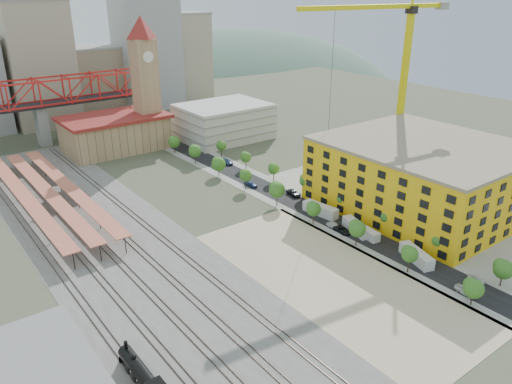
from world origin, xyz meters
TOP-DOWN VIEW (x-y plane):
  - ground at (0.00, 0.00)m, footprint 400.00×400.00m
  - ballast_strip at (-36.00, 17.50)m, footprint 36.00×165.00m
  - dirt_lot at (-4.00, -31.50)m, footprint 28.00×67.00m
  - street_asphalt at (16.00, 15.00)m, footprint 12.00×170.00m
  - sidewalk_west at (10.50, 15.00)m, footprint 3.00×170.00m
  - sidewalk_east at (21.50, 15.00)m, footprint 3.00×170.00m
  - construction_pad at (45.00, -20.00)m, footprint 50.00×90.00m
  - rail_tracks at (-37.80, 17.50)m, footprint 26.56×160.00m
  - platform_canopies at (-41.00, 45.00)m, footprint 16.00×80.00m
  - station_hall at (-5.00, 82.00)m, footprint 38.00×24.00m
  - clock_tower at (8.00, 79.99)m, footprint 12.00×12.00m
  - parking_garage at (36.00, 70.00)m, footprint 34.00×26.00m
  - truss_bridge at (-25.00, 105.00)m, footprint 94.00×9.60m
  - construction_building at (42.00, -20.00)m, footprint 44.60×50.60m
  - street_trees at (16.00, 5.00)m, footprint 15.40×124.40m
  - skyline at (7.47, 142.31)m, footprint 133.00×46.00m
  - distant_hills at (45.28, 260.00)m, footprint 647.00×264.00m
  - locomotive at (-50.00, -37.63)m, footprint 2.60×20.08m
  - tower_crane at (59.31, 6.00)m, footprint 56.87×9.20m
  - site_trailer_a at (16.00, -38.11)m, footprint 5.63×10.24m
  - site_trailer_b at (16.00, -22.91)m, footprint 3.15×8.79m
  - site_trailer_c at (16.00, -20.04)m, footprint 4.96×9.96m
  - site_trailer_d at (16.00, -7.00)m, footprint 4.09×10.71m
  - car_0 at (13.00, -52.30)m, footprint 2.47×4.87m
  - car_1 at (13.00, -15.13)m, footprint 1.47×4.12m
  - car_2 at (13.00, -18.08)m, footprint 2.74×5.23m
  - car_3 at (13.00, 20.84)m, footprint 2.68×5.09m
  - car_4 at (19.00, -51.18)m, footprint 1.99×3.97m
  - car_5 at (19.00, -17.04)m, footprint 1.65×4.15m
  - car_6 at (19.00, 7.41)m, footprint 3.16×5.66m
  - car_7 at (19.00, 42.80)m, footprint 2.43×5.52m

SIDE VIEW (x-z plane):
  - distant_hills at x=45.28m, z-range -193.04..33.96m
  - ground at x=0.00m, z-range 0.00..0.00m
  - street_trees at x=16.00m, z-range -4.00..4.00m
  - sidewalk_west at x=10.50m, z-range 0.00..0.04m
  - sidewalk_east at x=21.50m, z-range 0.00..0.04m
  - ballast_strip at x=-36.00m, z-range 0.00..0.06m
  - dirt_lot at x=-4.00m, z-range 0.00..0.06m
  - street_asphalt at x=16.00m, z-range 0.00..0.06m
  - construction_pad at x=45.00m, z-range 0.00..0.06m
  - rail_tracks at x=-37.80m, z-range 0.06..0.24m
  - car_4 at x=19.00m, z-range 0.00..1.30m
  - car_5 at x=19.00m, z-range 0.00..1.34m
  - car_1 at x=13.00m, z-range 0.00..1.36m
  - car_2 at x=13.00m, z-range 0.00..1.40m
  - car_3 at x=13.00m, z-range 0.00..1.41m
  - car_6 at x=19.00m, z-range 0.00..1.50m
  - car_7 at x=19.00m, z-range 0.00..1.58m
  - car_0 at x=13.00m, z-range 0.00..1.59m
  - site_trailer_b at x=16.00m, z-range 0.00..2.35m
  - site_trailer_c at x=16.00m, z-range 0.00..2.64m
  - site_trailer_a at x=16.00m, z-range 0.00..2.72m
  - site_trailer_d at x=16.00m, z-range 0.00..2.86m
  - locomotive at x=-50.00m, z-range -0.64..4.38m
  - platform_canopies at x=-41.00m, z-range 1.93..6.06m
  - station_hall at x=-5.00m, z-range 0.12..13.22m
  - parking_garage at x=36.00m, z-range 0.00..14.00m
  - construction_building at x=42.00m, z-range 0.01..18.81m
  - truss_bridge at x=-25.00m, z-range 6.06..31.66m
  - skyline at x=7.47m, z-range -7.19..52.81m
  - clock_tower at x=8.00m, z-range 2.70..54.70m
  - tower_crane at x=59.31m, z-range 7.14..68.08m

